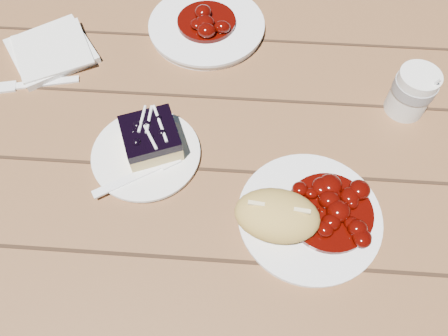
# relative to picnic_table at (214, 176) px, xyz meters

# --- Properties ---
(ground) EXTENTS (60.00, 60.00, 0.00)m
(ground) POSITION_rel_picnic_table_xyz_m (0.00, 0.00, -0.59)
(ground) COLOR #ABA79B
(ground) RESTS_ON ground
(picnic_table) EXTENTS (2.00, 1.55, 0.75)m
(picnic_table) POSITION_rel_picnic_table_xyz_m (0.00, 0.00, 0.00)
(picnic_table) COLOR brown
(picnic_table) RESTS_ON ground
(main_plate) EXTENTS (0.22, 0.22, 0.02)m
(main_plate) POSITION_rel_picnic_table_xyz_m (0.17, -0.16, 0.17)
(main_plate) COLOR white
(main_plate) RESTS_ON picnic_table
(goulash_stew) EXTENTS (0.14, 0.14, 0.04)m
(goulash_stew) POSITION_rel_picnic_table_xyz_m (0.20, -0.16, 0.20)
(goulash_stew) COLOR #420502
(goulash_stew) RESTS_ON main_plate
(bread_roll) EXTENTS (0.14, 0.10, 0.07)m
(bread_roll) POSITION_rel_picnic_table_xyz_m (0.11, -0.18, 0.21)
(bread_roll) COLOR tan
(bread_roll) RESTS_ON main_plate
(dessert_plate) EXTENTS (0.18, 0.18, 0.01)m
(dessert_plate) POSITION_rel_picnic_table_xyz_m (-0.11, -0.06, 0.17)
(dessert_plate) COLOR white
(dessert_plate) RESTS_ON picnic_table
(blueberry_cake) EXTENTS (0.12, 0.12, 0.05)m
(blueberry_cake) POSITION_rel_picnic_table_xyz_m (-0.10, -0.04, 0.20)
(blueberry_cake) COLOR #D7BE75
(blueberry_cake) RESTS_ON dessert_plate
(fork_dessert) EXTENTS (0.15, 0.11, 0.00)m
(fork_dessert) POSITION_rel_picnic_table_xyz_m (-0.13, -0.11, 0.17)
(fork_dessert) COLOR white
(fork_dessert) RESTS_ON dessert_plate
(coffee_cup) EXTENTS (0.07, 0.07, 0.09)m
(coffee_cup) POSITION_rel_picnic_table_xyz_m (0.35, 0.08, 0.21)
(coffee_cup) COLOR white
(coffee_cup) RESTS_ON picnic_table
(napkin_stack) EXTENTS (0.21, 0.21, 0.01)m
(napkin_stack) POSITION_rel_picnic_table_xyz_m (-0.34, 0.17, 0.17)
(napkin_stack) COLOR white
(napkin_stack) RESTS_ON picnic_table
(fork_table) EXTENTS (0.16, 0.06, 0.00)m
(fork_table) POSITION_rel_picnic_table_xyz_m (-0.33, 0.09, 0.16)
(fork_table) COLOR white
(fork_table) RESTS_ON picnic_table
(second_plate) EXTENTS (0.24, 0.24, 0.02)m
(second_plate) POSITION_rel_picnic_table_xyz_m (-0.03, 0.27, 0.17)
(second_plate) COLOR white
(second_plate) RESTS_ON picnic_table
(second_stew) EXTENTS (0.12, 0.12, 0.04)m
(second_stew) POSITION_rel_picnic_table_xyz_m (-0.03, 0.27, 0.20)
(second_stew) COLOR #420502
(second_stew) RESTS_ON second_plate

